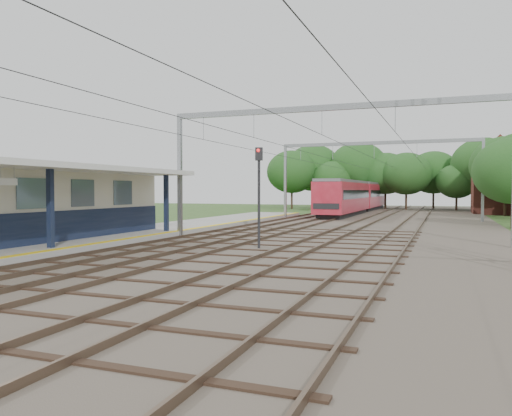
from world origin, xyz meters
The scene contains 12 objects.
ground centered at (0.00, 0.00, 0.00)m, with size 160.00×160.00×0.00m, color #2D4C1E.
ballast_bed centered at (4.00, 30.00, 0.05)m, with size 18.00×90.00×0.10m, color #473D33.
platform centered at (-7.50, 14.00, 0.17)m, with size 5.00×52.00×0.35m, color gray.
yellow_stripe centered at (-5.25, 14.00, 0.35)m, with size 0.45×52.00×0.01m, color yellow.
station_building centered at (-8.88, 7.00, 2.04)m, with size 3.41×18.00×3.40m.
canopy centered at (-7.77, 6.00, 3.64)m, with size 6.40×20.00×3.44m.
rail_tracks centered at (1.50, 30.00, 0.18)m, with size 11.80×88.00×0.15m.
catenary_system centered at (3.39, 25.28, 5.51)m, with size 17.22×88.00×7.00m.
tree_band centered at (3.84, 57.12, 4.92)m, with size 31.72×30.88×8.82m.
house_far centered at (16.00, 52.00, 3.23)m, with size 8.00×6.12×8.66m.
train centered at (-0.50, 49.42, 2.02)m, with size 2.73×34.03×3.60m.
signal_post centered at (1.35, 10.81, 2.94)m, with size 0.34×0.29×4.58m.
Camera 1 is at (9.07, -9.94, 2.69)m, focal length 35.00 mm.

